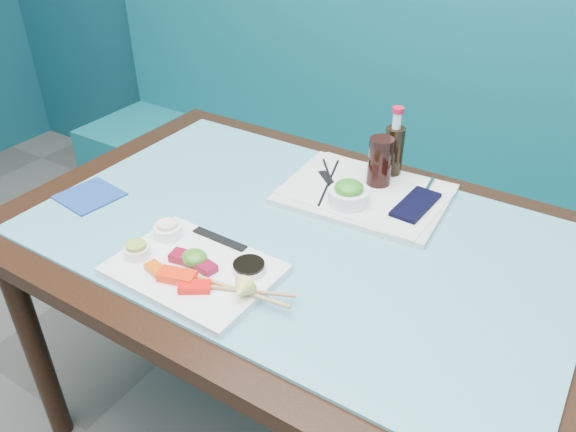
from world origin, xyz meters
The scene contains 34 objects.
booth_bench centered at (0.00, 2.29, 0.37)m, with size 3.00×0.56×1.17m.
dining_table centered at (0.00, 1.45, 0.67)m, with size 1.40×0.90×0.75m.
glass_top centered at (0.00, 1.45, 0.75)m, with size 1.22×0.76×0.01m, color #59A2B3.
sashimi_plate centered at (-0.10, 1.20, 0.77)m, with size 0.33×0.24×0.02m, color white.
salmon_left centered at (-0.15, 1.14, 0.78)m, with size 0.06×0.03×0.01m, color #E95409.
salmon_mid centered at (-0.10, 1.15, 0.78)m, with size 0.08×0.04×0.02m, color #FF2B0A.
salmon_right centered at (-0.05, 1.14, 0.78)m, with size 0.06×0.03×0.02m, color #FF0F0A.
tuna_left centered at (-0.13, 1.20, 0.78)m, with size 0.06×0.03×0.02m, color maroon.
tuna_right centered at (-0.08, 1.20, 0.78)m, with size 0.05×0.03×0.02m, color maroon.
seaweed_garnish centered at (-0.11, 1.21, 0.79)m, with size 0.06×0.05×0.03m, color #3A7D1C.
ramekin_wasabi centered at (-0.23, 1.16, 0.79)m, with size 0.05×0.05×0.02m, color white.
wasabi_fill centered at (-0.23, 1.16, 0.80)m, with size 0.04×0.04×0.01m, color #85A736.
ramekin_ginger centered at (-0.22, 1.25, 0.79)m, with size 0.06×0.06×0.03m, color white.
ginger_fill centered at (-0.22, 1.25, 0.81)m, with size 0.05×0.05×0.01m, color #FAEACD.
soy_dish centered at (0.00, 1.25, 0.78)m, with size 0.07×0.07×0.01m, color white.
soy_fill centered at (0.00, 1.25, 0.79)m, with size 0.07×0.07×0.01m, color black.
lemon_wedge centered at (0.04, 1.17, 0.80)m, with size 0.05×0.05×0.04m, color #D7D666.
chopstick_sleeve centered at (-0.12, 1.30, 0.78)m, with size 0.14×0.02×0.00m, color black.
wooden_chopstick_a centered at (0.01, 1.18, 0.78)m, with size 0.01×0.01×0.26m, color tan.
wooden_chopstick_b centered at (0.02, 1.18, 0.78)m, with size 0.01×0.01×0.24m, color #AA7D50.
serving_tray centered at (0.06, 1.67, 0.77)m, with size 0.40×0.30×0.02m, color silver.
paper_placemat centered at (0.06, 1.67, 0.77)m, with size 0.38×0.27×0.00m, color silver.
seaweed_bowl centered at (0.05, 1.59, 0.79)m, with size 0.10×0.10×0.04m, color white.
seaweed_salad centered at (0.05, 1.59, 0.82)m, with size 0.07×0.07×0.04m, color #2E841E.
cola_glass centered at (0.07, 1.72, 0.84)m, with size 0.06×0.06×0.13m, color black.
navy_pouch centered at (0.19, 1.67, 0.78)m, with size 0.07×0.16×0.01m, color black.
fork centered at (0.19, 1.77, 0.78)m, with size 0.01×0.01×0.08m, color silver.
black_chopstick_a centered at (-0.04, 1.66, 0.78)m, with size 0.01×0.01×0.25m, color black.
black_chopstick_b centered at (-0.03, 1.66, 0.78)m, with size 0.01×0.01×0.26m, color black.
tray_sleeve centered at (-0.04, 1.66, 0.77)m, with size 0.02×0.13×0.00m, color black.
cola_bottle_body centered at (0.08, 1.79, 0.83)m, with size 0.05×0.05×0.15m, color black.
cola_bottle_neck centered at (0.08, 1.79, 0.93)m, with size 0.02×0.02×0.04m, color white.
cola_bottle_cap centered at (0.08, 1.79, 0.95)m, with size 0.03×0.03×0.01m, color red.
blue_napkin centered at (-0.53, 1.29, 0.76)m, with size 0.14×0.14×0.01m, color navy.
Camera 1 is at (0.55, 0.53, 1.50)m, focal length 35.00 mm.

